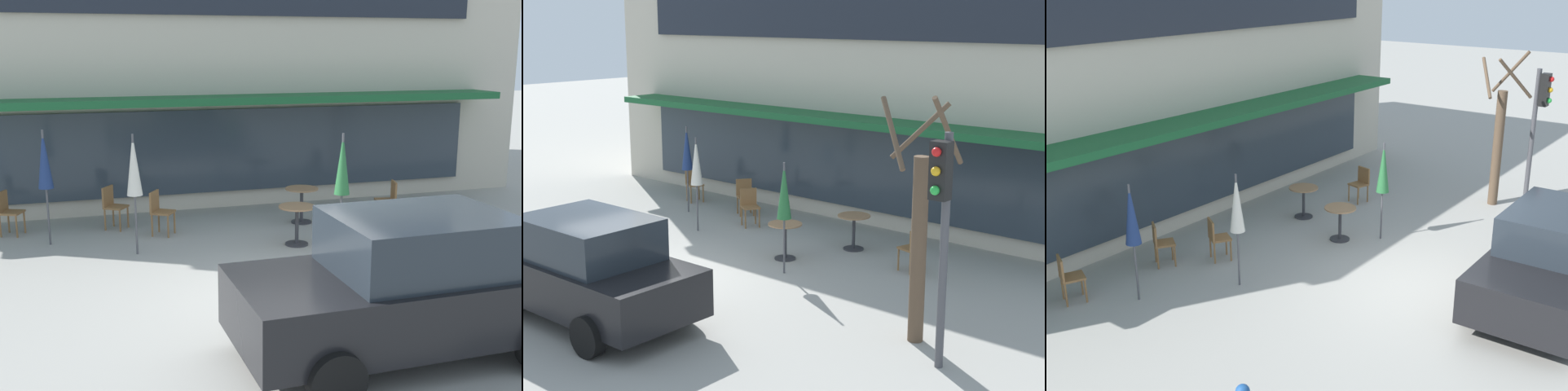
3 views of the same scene
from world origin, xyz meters
TOP-DOWN VIEW (x-y plane):
  - ground_plane at (0.00, 0.00)m, footprint 80.00×80.00m
  - building_facade at (0.00, 9.96)m, footprint 16.60×9.10m
  - cafe_table_near_wall at (1.73, 4.14)m, footprint 0.70×0.70m
  - cafe_table_streetside at (1.09, 2.65)m, footprint 0.70×0.70m
  - patio_umbrella_green_folded at (-1.89, 2.94)m, footprint 0.28×0.28m
  - patio_umbrella_cream_folded at (1.68, 1.95)m, footprint 0.28×0.28m
  - patio_umbrella_corner_open at (-3.41, 4.01)m, footprint 0.28×0.28m
  - cafe_chair_0 at (3.54, 3.67)m, footprint 0.49×0.49m
  - cafe_chair_1 at (-2.17, 4.80)m, footprint 0.55×0.55m
  - cafe_chair_2 at (-4.20, 4.93)m, footprint 0.53×0.53m
  - cafe_chair_3 at (-1.31, 4.08)m, footprint 0.55×0.55m
  - parked_sedan at (0.84, -2.00)m, footprint 4.23×2.07m

SIDE VIEW (x-z plane):
  - ground_plane at x=0.00m, z-range 0.00..0.00m
  - cafe_table_near_wall at x=1.73m, z-range 0.14..0.90m
  - cafe_table_streetside at x=1.09m, z-range 0.14..0.90m
  - cafe_chair_0 at x=3.54m, z-range 0.08..0.97m
  - cafe_chair_1 at x=-2.17m, z-range 0.08..0.97m
  - cafe_chair_2 at x=-4.20m, z-range 0.08..0.97m
  - cafe_chair_3 at x=-1.31m, z-range 0.08..0.97m
  - parked_sedan at x=0.84m, z-range 0.00..1.76m
  - patio_umbrella_green_folded at x=-1.89m, z-range 0.53..2.73m
  - patio_umbrella_cream_folded at x=1.68m, z-range 0.53..2.73m
  - patio_umbrella_corner_open at x=-3.41m, z-range 0.53..2.73m
  - building_facade at x=0.00m, z-range 0.00..6.82m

